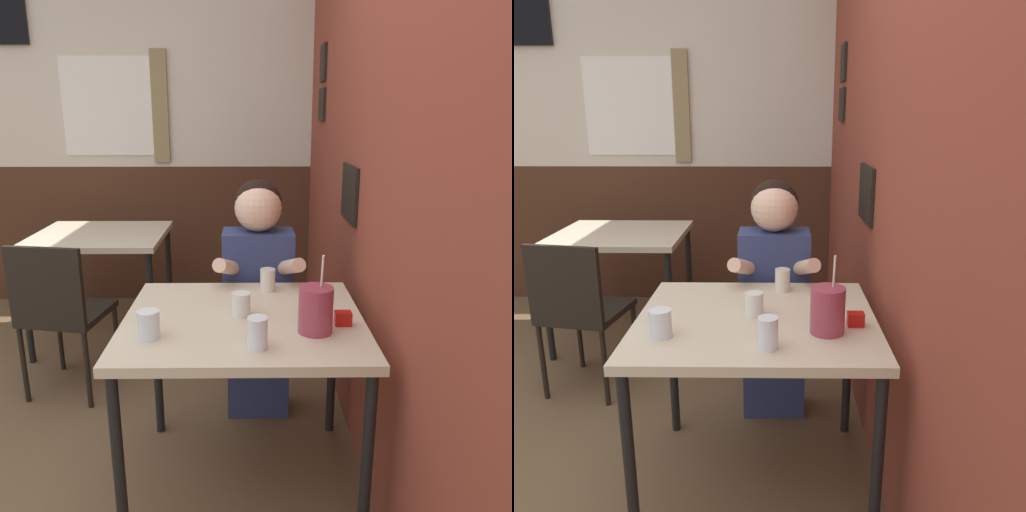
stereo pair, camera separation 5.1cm
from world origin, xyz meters
The scene contains 13 objects.
brick_wall_right centered at (1.15, 1.28, 1.35)m, with size 0.08×4.57×2.70m.
back_wall centered at (-0.01, 2.60, 1.36)m, with size 5.23×0.09×2.70m.
main_table centered at (0.61, 0.37, 0.67)m, with size 0.90×0.80×0.75m.
background_table centered at (-0.34, 1.79, 0.67)m, with size 0.84×0.77×0.75m.
chair_near_window centered at (-0.37, 1.07, 0.51)m, with size 0.46×0.46×0.87m.
person_seated centered at (0.68, 0.92, 0.65)m, with size 0.42×0.42×1.20m.
cocktail_pitcher centered at (0.87, 0.23, 0.83)m, with size 0.12×0.12×0.28m.
glass_near_pitcher centered at (0.66, 0.10, 0.80)m, with size 0.07×0.07×0.11m.
glass_center centered at (0.60, 0.38, 0.79)m, with size 0.07×0.07×0.09m.
glass_far_side centered at (0.71, 0.67, 0.80)m, with size 0.07×0.07×0.10m.
glass_by_brick centered at (0.29, 0.19, 0.80)m, with size 0.08×0.08×0.10m.
condiment_ketchup centered at (0.98, 0.29, 0.77)m, with size 0.06×0.04×0.05m.
condiment_mustard centered at (0.91, 0.55, 0.77)m, with size 0.06×0.04×0.05m.
Camera 2 is at (0.69, -1.40, 1.48)m, focal length 35.00 mm.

